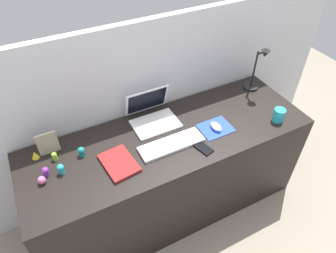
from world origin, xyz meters
The scene contains 18 objects.
ground_plane centered at (0.00, 0.00, 0.00)m, with size 6.00×6.00×0.00m, color gray.
back_wall centered at (0.00, 0.35, 0.68)m, with size 3.07×0.05×1.37m, color silver.
desk centered at (0.00, 0.00, 0.37)m, with size 1.87×0.63×0.74m, color black.
laptop centered at (-0.03, 0.20, 0.79)m, with size 0.30×0.27×0.21m.
keyboard centered at (-0.03, -0.08, 0.75)m, with size 0.41×0.13×0.02m, color white.
mousepad centered at (0.30, -0.07, 0.74)m, with size 0.21×0.17×0.00m, color blue.
mouse centered at (0.30, -0.08, 0.76)m, with size 0.06×0.10×0.03m, color white.
cell_phone centered at (0.13, -0.19, 0.74)m, with size 0.06×0.13×0.01m, color black.
desk_lamp centered at (0.80, 0.16, 0.91)m, with size 0.11×0.15×0.35m.
notebook_pad centered at (-0.37, -0.07, 0.75)m, with size 0.17×0.24×0.02m, color maroon.
picture_frame centered at (-0.70, 0.21, 0.81)m, with size 0.12×0.02×0.15m, color #B2A58C.
coffee_mug centered at (0.72, -0.19, 0.79)m, with size 0.07×0.07×0.09m, color #28B7CC.
toy_figurine_lime centered at (-0.69, 0.13, 0.77)m, with size 0.03×0.03×0.06m.
toy_figurine_pink centered at (-0.79, -0.01, 0.76)m, with size 0.04×0.04×0.05m, color pink.
toy_figurine_cyan centered at (-0.68, 0.01, 0.78)m, with size 0.04×0.04×0.07m.
toy_figurine_yellow centered at (-0.79, 0.20, 0.76)m, with size 0.04×0.04×0.05m, color yellow.
toy_figurine_teal centered at (-0.54, 0.10, 0.77)m, with size 0.04×0.04×0.06m.
toy_figurine_purple centered at (-0.76, 0.04, 0.77)m, with size 0.04×0.04×0.06m.
Camera 1 is at (-0.65, -1.23, 2.09)m, focal length 32.63 mm.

